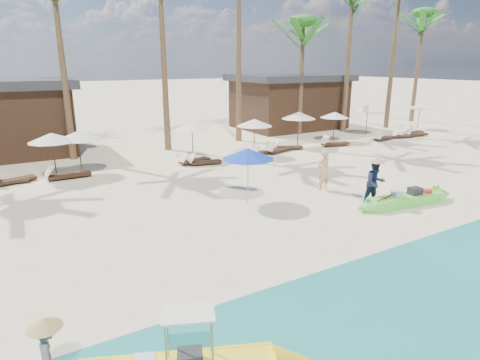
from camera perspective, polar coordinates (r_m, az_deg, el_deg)
ground at (r=12.51m, az=3.14°, el=-8.24°), size 240.00×240.00×0.00m
wet_sand_strip at (r=9.30m, az=21.22°, el=-18.84°), size 240.00×4.50×0.01m
green_canoe at (r=16.41m, az=22.52°, el=-2.61°), size 5.16×1.09×0.66m
tourist at (r=17.15m, az=11.79°, el=1.37°), size 0.67×0.48×1.74m
vendor_green at (r=15.91m, az=18.66°, el=-0.39°), size 0.95×0.81×1.71m
vendor_yellow at (r=7.74m, az=-25.57°, el=-21.10°), size 0.40×0.67×1.02m
blue_umbrella at (r=14.98m, az=1.16°, el=3.74°), size 1.99×1.99×2.14m
resort_parasol_4 at (r=20.17m, az=-25.22°, el=5.49°), size 2.09×2.09×2.16m
lounger_4_left at (r=20.54m, az=-29.71°, el=0.06°), size 1.88×1.06×0.61m
lounger_4_right at (r=20.62m, az=-30.22°, el=-0.01°), size 1.68×0.75×0.55m
resort_parasol_5 at (r=20.52m, az=-22.08°, el=5.88°), size 2.04×2.04×2.11m
lounger_5_left at (r=20.31m, az=-23.52°, el=0.76°), size 1.97×0.61×0.67m
resort_parasol_6 at (r=22.23m, az=-6.85°, el=7.59°), size 2.01×2.01×2.07m
lounger_6_left at (r=21.30m, az=-5.24°, el=2.68°), size 1.81×0.88×0.59m
lounger_6_right at (r=21.63m, az=-6.74°, el=2.87°), size 1.90×0.91×0.62m
resort_parasol_7 at (r=23.08m, az=2.06°, el=8.16°), size 2.07×2.07×2.13m
lounger_7_left at (r=23.48m, az=2.94°, el=3.99°), size 1.77×1.05×0.58m
lounger_7_right at (r=24.20m, az=5.26°, el=4.39°), size 2.07×1.16×0.67m
resort_parasol_8 at (r=25.83m, az=8.35°, el=9.08°), size 2.17×2.17×2.24m
lounger_8_left at (r=25.11m, az=6.63°, el=4.74°), size 1.91×1.13×0.62m
resort_parasol_9 at (r=28.18m, az=13.32°, el=9.00°), size 1.96×1.96×2.02m
lounger_9_left at (r=26.72m, az=13.16°, el=5.15°), size 2.00×0.95×0.65m
lounger_9_right at (r=29.76m, az=19.66°, el=5.70°), size 1.84×0.85×0.60m
resort_parasol_10 at (r=31.60m, az=17.73°, el=9.74°), size 2.15×2.15×2.22m
lounger_10_left at (r=31.16m, az=21.97°, el=5.90°), size 1.82×0.89×0.59m
lounger_10_right at (r=33.38m, az=23.33°, el=6.36°), size 1.72×0.74×0.57m
resort_parasol_11 at (r=36.08m, az=24.23°, el=9.52°), size 1.95×1.95×2.01m
lounger_11_left at (r=32.27m, az=23.62°, el=6.06°), size 1.91×0.86×0.62m
palm_6 at (r=30.75m, az=8.95°, el=19.59°), size 2.08×2.08×8.51m
palm_7 at (r=32.76m, az=15.62°, el=22.41°), size 2.08×2.08×11.08m
palm_9 at (r=40.67m, az=24.47°, el=18.97°), size 2.08×2.08×9.82m
pavilion_east at (r=33.89m, az=6.94°, el=11.11°), size 8.80×6.60×4.30m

